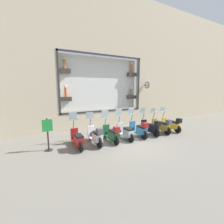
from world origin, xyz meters
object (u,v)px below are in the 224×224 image
Objects in this scene: scooter_olive_1 at (162,126)px; scooter_green_5 at (112,134)px; scooter_red_7 at (78,139)px; shop_sign_post at (48,134)px; scooter_yellow_0 at (172,124)px; scooter_white_6 at (96,136)px; scooter_teal_3 at (139,129)px; scooter_black_2 at (151,127)px; scooter_silver_4 at (126,132)px.

scooter_green_5 is (-0.00, 3.70, -0.00)m from scooter_olive_1.
scooter_red_7 is 1.18× the size of shop_sign_post.
shop_sign_post is (0.37, 3.14, 0.35)m from scooter_green_5.
scooter_yellow_0 is 5.55m from scooter_white_6.
scooter_white_6 is 1.00× the size of scooter_red_7.
scooter_red_7 reaches higher than scooter_teal_3.
scooter_olive_1 is at bearing -90.25° from scooter_black_2.
scooter_yellow_0 is 1.85m from scooter_black_2.
scooter_green_5 is at bearing 93.76° from scooter_silver_4.
scooter_silver_4 is 1.00× the size of scooter_red_7.
scooter_black_2 is 1.01× the size of scooter_silver_4.
scooter_black_2 reaches higher than scooter_red_7.
scooter_silver_4 reaches higher than shop_sign_post.
scooter_yellow_0 is 1.00× the size of scooter_green_5.
scooter_red_7 is (0.06, 0.92, -0.05)m from scooter_white_6.
scooter_black_2 is 1.00× the size of scooter_white_6.
scooter_green_5 reaches higher than scooter_white_6.
scooter_yellow_0 is at bearing -90.24° from scooter_black_2.
scooter_yellow_0 is 1.00× the size of scooter_silver_4.
scooter_black_2 reaches higher than shop_sign_post.
scooter_green_5 is (-0.01, 2.77, -0.01)m from scooter_black_2.
scooter_green_5 is 1.17× the size of shop_sign_post.
scooter_olive_1 is at bearing -89.97° from scooter_green_5.
scooter_teal_3 is at bearing 90.07° from scooter_black_2.
scooter_teal_3 is 1.85m from scooter_green_5.
scooter_white_6 reaches higher than shop_sign_post.
scooter_white_6 is (-0.05, 1.85, 0.06)m from scooter_silver_4.
scooter_silver_4 is at bearing -86.24° from scooter_green_5.
shop_sign_post is at bearing 85.86° from scooter_teal_3.
scooter_red_7 reaches higher than scooter_green_5.
scooter_silver_4 is 1.17× the size of shop_sign_post.
scooter_green_5 is (0.00, 4.62, 0.00)m from scooter_yellow_0.
scooter_yellow_0 is 0.99× the size of scooter_white_6.
scooter_black_2 reaches higher than scooter_green_5.
scooter_silver_4 is 1.85m from scooter_white_6.
scooter_white_6 is at bearing 89.92° from scooter_teal_3.
scooter_black_2 is 0.92m from scooter_teal_3.
scooter_green_5 reaches higher than scooter_olive_1.
shop_sign_post is at bearing 83.36° from scooter_green_5.
scooter_black_2 is 3.70m from scooter_white_6.
scooter_olive_1 is 1.00× the size of scooter_white_6.
shop_sign_post is at bearing 86.95° from scooter_olive_1.
scooter_teal_3 is 0.93m from scooter_silver_4.
scooter_olive_1 is 2.78m from scooter_silver_4.
scooter_black_2 is 1.18× the size of shop_sign_post.
scooter_olive_1 is 3.70m from scooter_green_5.
scooter_black_2 reaches higher than scooter_yellow_0.
scooter_silver_4 is 2.77m from scooter_red_7.
scooter_red_7 is (0.00, 2.77, 0.01)m from scooter_silver_4.
scooter_white_6 is at bearing 89.48° from scooter_green_5.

